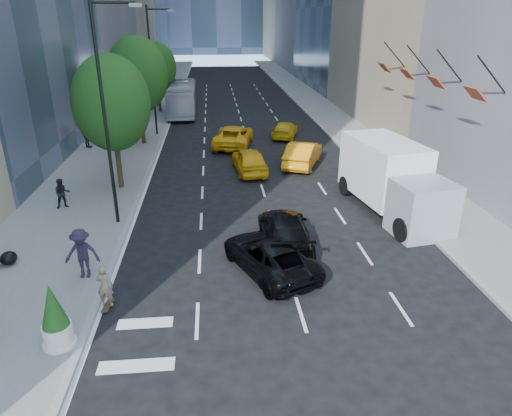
{
  "coord_description": "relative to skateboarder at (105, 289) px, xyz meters",
  "views": [
    {
      "loc": [
        -1.73,
        -16.65,
        9.32
      ],
      "look_at": [
        -0.0,
        1.62,
        1.6
      ],
      "focal_mm": 32.0,
      "sensor_mm": 36.0,
      "label": 1
    }
  ],
  "objects": [
    {
      "name": "black_sedan_mercedes",
      "position": [
        6.8,
        4.0,
        -0.04
      ],
      "size": [
        2.21,
        5.16,
        1.48
      ],
      "primitive_type": "imported",
      "rotation": [
        0.0,
        0.0,
        3.12
      ],
      "color": "black",
      "rests_on": "ground"
    },
    {
      "name": "pedestrian_c",
      "position": [
        -1.2,
        1.94,
        0.36
      ],
      "size": [
        1.3,
        0.77,
        1.99
      ],
      "primitive_type": "imported",
      "rotation": [
        0.0,
        0.0,
        -0.02
      ],
      "color": "#231C2A",
      "rests_on": "sidewalk_left"
    },
    {
      "name": "tree_mid",
      "position": [
        -1.6,
        22.0,
        4.53
      ],
      "size": [
        4.5,
        4.5,
        7.99
      ],
      "color": "black",
      "rests_on": "sidewalk_left"
    },
    {
      "name": "taxi_a",
      "position": [
        6.1,
        14.5,
        0.0
      ],
      "size": [
        2.29,
        4.77,
        1.57
      ],
      "primitive_type": "imported",
      "rotation": [
        0.0,
        0.0,
        3.24
      ],
      "color": "#EDA90C",
      "rests_on": "ground"
    },
    {
      "name": "garbage_bags",
      "position": [
        -4.67,
        3.04,
        -0.38
      ],
      "size": [
        1.09,
        1.05,
        0.54
      ],
      "color": "black",
      "rests_on": "sidewalk_left"
    },
    {
      "name": "taxi_d",
      "position": [
        9.8,
        23.5,
        -0.15
      ],
      "size": [
        2.97,
        4.7,
        1.27
      ],
      "primitive_type": "imported",
      "rotation": [
        0.0,
        0.0,
        2.85
      ],
      "color": "#DDAE0B",
      "rests_on": "ground"
    },
    {
      "name": "box_truck",
      "position": [
        12.75,
        7.33,
        1.0
      ],
      "size": [
        3.77,
        7.66,
        3.51
      ],
      "rotation": [
        0.0,
        0.0,
        0.16
      ],
      "color": "white",
      "rests_on": "ground"
    },
    {
      "name": "lamp_near",
      "position": [
        -0.72,
        7.0,
        5.03
      ],
      "size": [
        2.13,
        0.22,
        10.0
      ],
      "color": "black",
      "rests_on": "sidewalk_left"
    },
    {
      "name": "sidewalk_left",
      "position": [
        -3.4,
        33.0,
        -0.71
      ],
      "size": [
        6.0,
        120.0,
        0.15
      ],
      "primitive_type": "cube",
      "color": "slate",
      "rests_on": "ground"
    },
    {
      "name": "facade_flags",
      "position": [
        16.24,
        13.0,
        5.4
      ],
      "size": [
        1.85,
        13.3,
        2.05
      ],
      "color": "black",
      "rests_on": "ground"
    },
    {
      "name": "skateboarder",
      "position": [
        0.0,
        0.0,
        0.0
      ],
      "size": [
        0.61,
        0.44,
        1.57
      ],
      "primitive_type": "imported",
      "rotation": [
        0.0,
        0.0,
        3.02
      ],
      "color": "#7B6D4D",
      "rests_on": "ground"
    },
    {
      "name": "tree_far",
      "position": [
        -1.6,
        35.0,
        3.84
      ],
      "size": [
        3.9,
        3.9,
        6.92
      ],
      "color": "black",
      "rests_on": "sidewalk_left"
    },
    {
      "name": "taxi_b",
      "position": [
        9.8,
        15.57,
        0.04
      ],
      "size": [
        3.52,
        5.29,
        1.65
      ],
      "primitive_type": "imported",
      "rotation": [
        0.0,
        0.0,
        2.75
      ],
      "color": "orange",
      "rests_on": "ground"
    },
    {
      "name": "taxi_c",
      "position": [
        5.39,
        21.0,
        0.02
      ],
      "size": [
        3.63,
        6.14,
        1.6
      ],
      "primitive_type": "imported",
      "rotation": [
        0.0,
        0.0,
        2.96
      ],
      "color": "#F7B00D",
      "rests_on": "ground"
    },
    {
      "name": "sidewalk_right",
      "position": [
        15.6,
        33.0,
        -0.71
      ],
      "size": [
        4.0,
        120.0,
        0.15
      ],
      "primitive_type": "cube",
      "color": "slate",
      "rests_on": "ground"
    },
    {
      "name": "pedestrian_a",
      "position": [
        -3.99,
        9.04,
        0.16
      ],
      "size": [
        0.93,
        0.84,
        1.58
      ],
      "primitive_type": "imported",
      "rotation": [
        0.0,
        0.0,
        0.37
      ],
      "color": "black",
      "rests_on": "sidewalk_left"
    },
    {
      "name": "city_bus",
      "position": [
        0.8,
        34.61,
        0.76
      ],
      "size": [
        2.68,
        11.12,
        3.09
      ],
      "primitive_type": "imported",
      "rotation": [
        0.0,
        0.0,
        0.01
      ],
      "color": "silver",
      "rests_on": "ground"
    },
    {
      "name": "planter_shrub",
      "position": [
        -1.0,
        -2.0,
        0.37
      ],
      "size": [
        0.88,
        0.88,
        2.11
      ],
      "color": "beige",
      "rests_on": "sidewalk_left"
    },
    {
      "name": "pedestrian_b",
      "position": [
        -5.6,
        21.0,
        0.33
      ],
      "size": [
        1.17,
        1.09,
        1.93
      ],
      "primitive_type": "imported",
      "rotation": [
        0.0,
        0.0,
        2.44
      ],
      "color": "black",
      "rests_on": "sidewalk_left"
    },
    {
      "name": "tree_near",
      "position": [
        -1.6,
        12.0,
        4.19
      ],
      "size": [
        4.2,
        4.2,
        7.46
      ],
      "color": "black",
      "rests_on": "sidewalk_left"
    },
    {
      "name": "black_sedan_lincoln",
      "position": [
        5.88,
        2.0,
        -0.1
      ],
      "size": [
        3.99,
        5.38,
        1.36
      ],
      "primitive_type": "imported",
      "rotation": [
        0.0,
        0.0,
        3.55
      ],
      "color": "black",
      "rests_on": "ground"
    },
    {
      "name": "traffic_signal",
      "position": [
        -0.8,
        43.0,
        3.45
      ],
      "size": [
        2.48,
        0.53,
        5.2
      ],
      "color": "black",
      "rests_on": "sidewalk_left"
    },
    {
      "name": "lamp_far",
      "position": [
        -0.72,
        25.0,
        5.03
      ],
      "size": [
        2.13,
        0.22,
        10.0
      ],
      "color": "black",
      "rests_on": "sidewalk_left"
    },
    {
      "name": "ground",
      "position": [
        5.6,
        3.0,
        -0.78
      ],
      "size": [
        160.0,
        160.0,
        0.0
      ],
      "primitive_type": "plane",
      "color": "black",
      "rests_on": "ground"
    }
  ]
}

